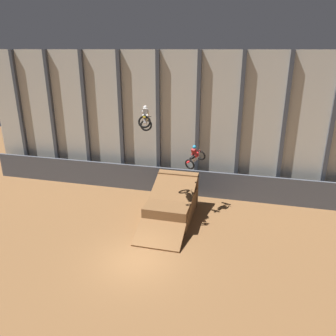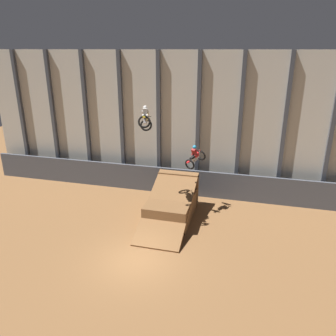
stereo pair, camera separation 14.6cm
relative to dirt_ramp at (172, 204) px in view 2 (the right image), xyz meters
name	(u,v)px [view 2 (the right image)]	position (x,y,z in m)	size (l,w,h in m)	color
ground_plane	(136,260)	(-0.65, -5.43, -0.85)	(60.00, 60.00, 0.00)	brown
arena_back_wall	(179,124)	(-0.65, 4.59, 4.46)	(32.00, 0.40, 10.62)	beige
lower_barrier	(175,181)	(-0.65, 3.51, 0.17)	(31.36, 0.20, 2.05)	#474C56
dirt_ramp	(172,204)	(0.00, 0.00, 0.00)	(2.86, 6.34, 2.57)	brown
rider_bike_left_air	(145,120)	(-1.37, -1.18, 5.89)	(1.12, 1.80, 1.64)	black
rider_bike_right_air	(195,157)	(1.24, 1.32, 3.00)	(1.30, 1.86, 1.58)	black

